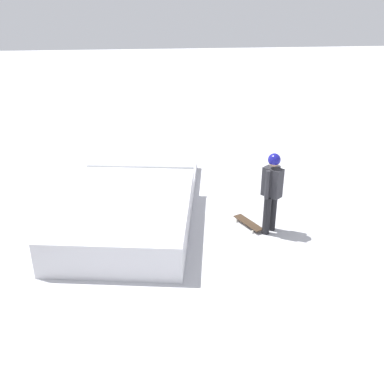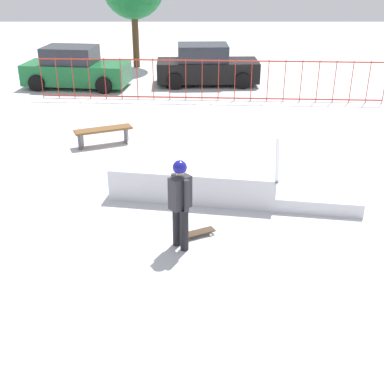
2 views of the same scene
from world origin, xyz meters
name	(u,v)px [view 1 (image 1 of 2)]	position (x,y,z in m)	size (l,w,h in m)	color
ground_plane	(111,219)	(0.00, 0.00, 0.00)	(60.00, 60.00, 0.00)	silver
skate_ramp	(131,206)	(-0.03, -0.45, 0.32)	(5.75, 3.43, 0.74)	silver
skater	(272,187)	(-0.87, -3.31, 1.01)	(0.43, 0.41, 1.73)	black
skateboard	(248,223)	(-0.60, -2.93, 0.08)	(0.81, 0.53, 0.09)	#3F2D1E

